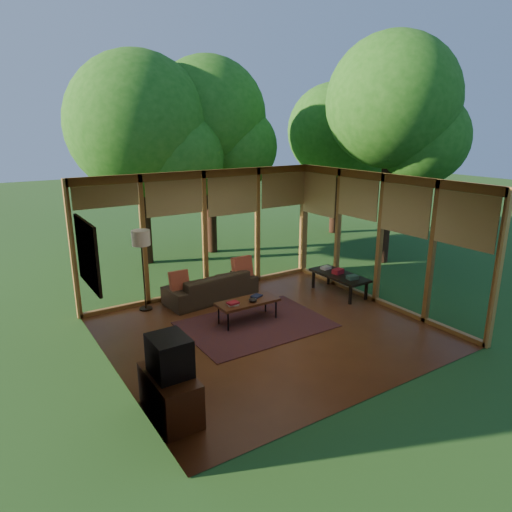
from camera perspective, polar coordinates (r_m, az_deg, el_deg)
floor at (r=8.41m, az=1.62°, el=-9.39°), size 5.50×5.50×0.00m
ceiling at (r=7.65m, az=1.78°, el=9.19°), size 5.50×5.50×0.00m
wall_left at (r=6.83m, az=-17.74°, el=-4.08°), size 0.04×5.00×2.70m
wall_front at (r=6.15m, az=15.07°, el=-6.11°), size 5.50×0.04×2.70m
window_wall_back at (r=10.02m, az=-6.43°, el=2.88°), size 5.50×0.12×2.70m
window_wall_right at (r=9.70m, az=15.22°, el=1.98°), size 0.12×5.00×2.70m
exterior_lawn at (r=19.18m, az=7.89°, el=4.98°), size 40.00×40.00×0.00m
tree_nw at (r=12.39m, az=-14.52°, el=15.52°), size 3.63×3.63×5.43m
tree_ne at (r=13.22m, az=-6.06°, el=16.90°), size 3.22×3.22×5.46m
tree_se at (r=12.48m, az=16.68°, el=17.94°), size 3.32×3.32×5.85m
tree_far at (r=15.75m, az=9.71°, el=15.13°), size 3.06×3.06×4.97m
rug at (r=8.67m, az=-0.05°, el=-8.54°), size 2.63×1.87×0.01m
sofa at (r=9.83m, az=-5.63°, el=-3.79°), size 2.07×0.97×0.58m
pillow_left at (r=9.40m, az=-9.61°, el=-3.05°), size 0.39×0.21×0.41m
pillow_right at (r=10.03m, az=-1.75°, el=-1.40°), size 0.46×0.24×0.48m
ct_book_lower at (r=8.43m, az=-2.90°, el=-6.08°), size 0.21×0.18×0.03m
ct_book_upper at (r=8.42m, az=-2.91°, el=-5.87°), size 0.21×0.17×0.03m
ct_book_side at (r=8.83m, az=0.06°, el=-5.02°), size 0.25×0.22×0.03m
ct_bowl at (r=8.58m, az=-0.41°, el=-5.51°), size 0.16×0.16×0.07m
media_cabinet at (r=6.18m, az=-10.68°, el=-16.67°), size 0.50×1.00×0.60m
television at (r=5.91m, az=-10.77°, el=-12.12°), size 0.45×0.55×0.50m
console_book_a at (r=9.93m, az=11.96°, el=-2.62°), size 0.25×0.20×0.08m
console_book_b at (r=10.23m, az=10.20°, el=-1.90°), size 0.25×0.20×0.10m
console_book_c at (r=10.52m, az=8.72°, el=-1.46°), size 0.23×0.18×0.06m
floor_lamp at (r=9.19m, az=-14.16°, el=1.65°), size 0.36×0.36×1.65m
coffee_table at (r=8.66m, az=-1.05°, el=-5.81°), size 1.20×0.50×0.43m
side_console at (r=10.23m, az=10.36°, el=-2.49°), size 0.60×1.40×0.46m
wall_painting at (r=8.09m, az=-20.28°, el=0.25°), size 0.06×1.35×1.15m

